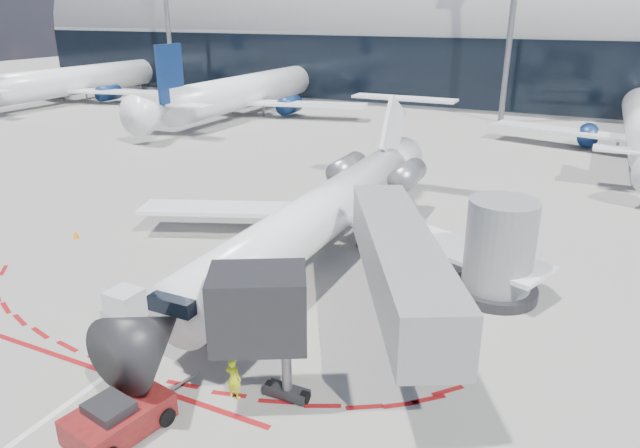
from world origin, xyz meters
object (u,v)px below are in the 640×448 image
at_px(regional_jet, 326,210).
at_px(ramp_worker, 233,378).
at_px(pushback_tug, 119,417).
at_px(uld_container, 125,308).

xyz_separation_m(regional_jet, ramp_worker, (2.53, -13.16, -1.70)).
distance_m(pushback_tug, ramp_worker, 3.90).
height_order(pushback_tug, ramp_worker, ramp_worker).
height_order(regional_jet, ramp_worker, regional_jet).
bearing_deg(ramp_worker, uld_container, -16.16).
distance_m(regional_jet, pushback_tug, 16.36).
bearing_deg(pushback_tug, uld_container, 141.59).
distance_m(regional_jet, uld_container, 11.94).
xyz_separation_m(ramp_worker, uld_container, (-7.06, 2.25, -0.01)).
relative_size(pushback_tug, ramp_worker, 3.20).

